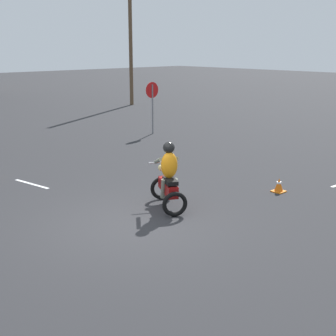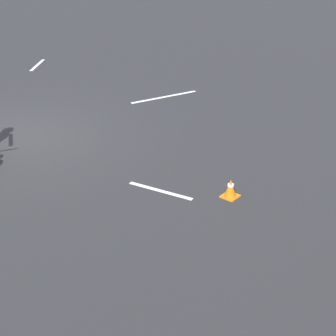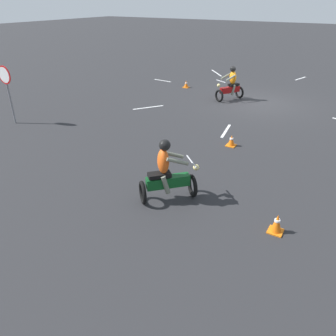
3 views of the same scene
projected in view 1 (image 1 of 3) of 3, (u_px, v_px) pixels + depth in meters
The scene contains 7 objects.
ground_plane at pixel (130, 224), 10.39m from camera, with size 120.00×120.00×0.00m, color #28282B.
motorcycle_rider_foreground at pixel (168, 179), 11.26m from camera, with size 1.20×1.52×1.66m.
stop_sign at pixel (152, 97), 20.69m from camera, with size 0.70×0.08×2.30m.
traffic_cone_mid_center at pixel (279, 185), 12.65m from camera, with size 0.32×0.32×0.39m.
lane_stripe_ne at pixel (164, 165), 15.54m from camera, with size 0.10×1.51×0.01m, color silver.
lane_stripe_n at pixel (32, 184), 13.41m from camera, with size 0.10×1.48×0.01m, color silver.
utility_pole_near at pixel (130, 35), 30.28m from camera, with size 0.24×0.24×8.98m, color brown.
Camera 1 is at (-6.00, -7.70, 3.85)m, focal length 50.00 mm.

